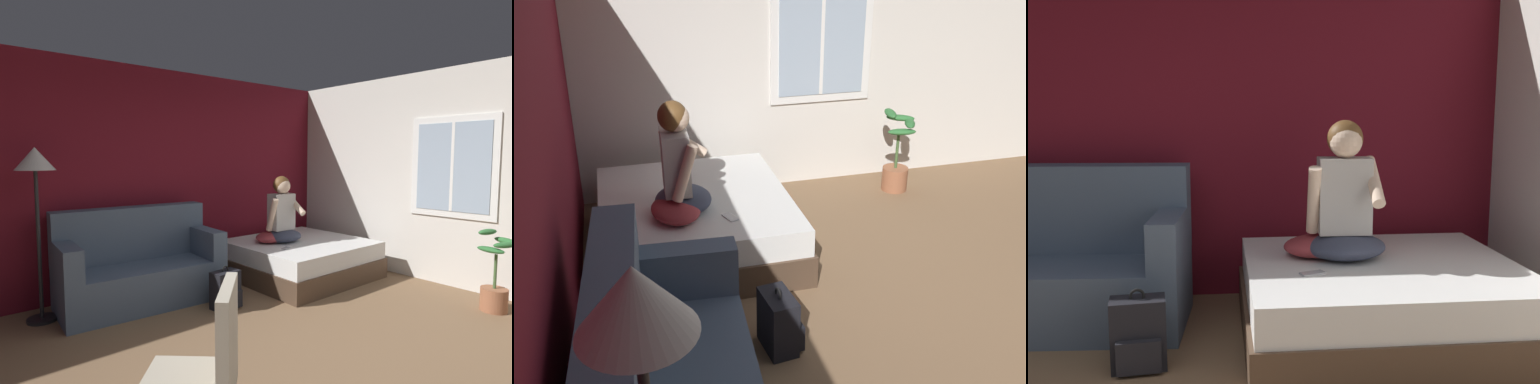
{
  "view_description": "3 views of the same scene",
  "coord_description": "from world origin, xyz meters",
  "views": [
    {
      "loc": [
        -2.08,
        -1.82,
        1.6
      ],
      "look_at": [
        1.1,
        2.02,
        1.17
      ],
      "focal_mm": 28.0,
      "sensor_mm": 36.0,
      "label": 1
    },
    {
      "loc": [
        -2.71,
        2.45,
        2.55
      ],
      "look_at": [
        1.02,
        1.43,
        0.79
      ],
      "focal_mm": 42.0,
      "sensor_mm": 36.0,
      "label": 2
    },
    {
      "loc": [
        0.78,
        -1.64,
        1.47
      ],
      "look_at": [
        1.15,
        1.88,
        0.93
      ],
      "focal_mm": 42.0,
      "sensor_mm": 36.0,
      "label": 3
    }
  ],
  "objects": [
    {
      "name": "backpack",
      "position": [
        0.31,
        1.56,
        0.19
      ],
      "size": [
        0.32,
        0.26,
        0.46
      ],
      "color": "black",
      "rests_on": "ground"
    },
    {
      "name": "cell_phone",
      "position": [
        1.3,
        1.67,
        0.48
      ],
      "size": [
        0.16,
        0.11,
        0.01
      ],
      "primitive_type": "cube",
      "rotation": [
        0.0,
        0.0,
        5.07
      ],
      "color": "#B7B7BC",
      "rests_on": "bed"
    },
    {
      "name": "bed",
      "position": [
        1.76,
        1.88,
        0.24
      ],
      "size": [
        1.72,
        1.58,
        0.48
      ],
      "color": "#4C3828",
      "rests_on": "ground"
    },
    {
      "name": "couch",
      "position": [
        -0.31,
        2.34,
        0.39
      ],
      "size": [
        1.75,
        0.93,
        1.04
      ],
      "color": "#47566B",
      "rests_on": "ground"
    },
    {
      "name": "throw_pillow",
      "position": [
        1.41,
        2.07,
        0.55
      ],
      "size": [
        0.54,
        0.45,
        0.14
      ],
      "primitive_type": "ellipsoid",
      "rotation": [
        0.0,
        0.0,
        0.21
      ],
      "color": "#993338",
      "rests_on": "bed"
    },
    {
      "name": "wall_back_accent",
      "position": [
        0.0,
        2.9,
        1.35
      ],
      "size": [
        10.78,
        0.16,
        2.7
      ],
      "primitive_type": "cube",
      "color": "maroon",
      "rests_on": "ground"
    },
    {
      "name": "person_seated",
      "position": [
        1.55,
        2.01,
        0.84
      ],
      "size": [
        0.54,
        0.46,
        0.88
      ],
      "color": "#383D51",
      "rests_on": "bed"
    }
  ]
}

